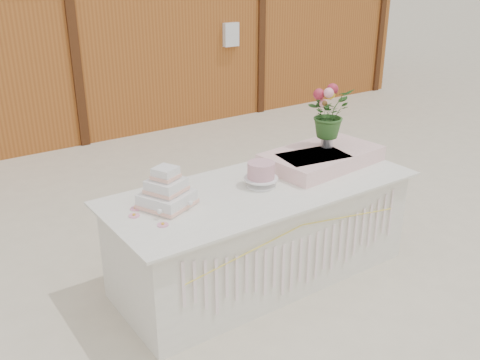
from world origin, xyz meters
name	(u,v)px	position (x,y,z in m)	size (l,w,h in m)	color
ground	(261,274)	(0.00, 0.00, 0.00)	(80.00, 80.00, 0.00)	beige
barn	(27,7)	(-0.01, 5.99, 1.68)	(12.60, 4.60, 3.30)	#96531F
cake_table	(263,232)	(0.00, 0.00, 0.39)	(2.40, 1.00, 0.77)	silver
wedding_cake	(167,193)	(-0.75, 0.10, 0.87)	(0.42, 0.42, 0.29)	silver
pink_cake_stand	(261,173)	(-0.01, 0.01, 0.87)	(0.26, 0.26, 0.19)	white
satin_runner	(322,157)	(0.68, 0.09, 0.83)	(0.97, 0.56, 0.12)	#FFCFCD
flower_vase	(327,139)	(0.77, 0.14, 0.96)	(0.10, 0.10, 0.14)	silver
bouquet	(329,108)	(0.77, 0.14, 1.23)	(0.36, 0.31, 0.40)	#2E5B24
loose_flowers	(142,217)	(-0.98, 0.03, 0.78)	(0.15, 0.36, 0.02)	pink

